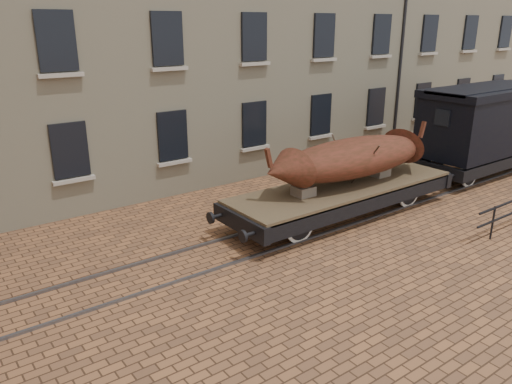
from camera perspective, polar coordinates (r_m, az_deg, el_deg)
ground at (r=15.71m, az=7.59°, el=-3.42°), size 90.00×90.00×0.00m
rail_track at (r=15.70m, az=7.59°, el=-3.32°), size 30.00×1.52×0.06m
flatcar_wagon at (r=15.99m, az=9.91°, el=0.07°), size 8.92×2.42×1.35m
iron_boat at (r=15.96m, az=11.08°, el=3.91°), size 6.88×2.00×1.63m
goods_van at (r=21.92m, az=24.75°, el=7.45°), size 6.86×2.50×3.55m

